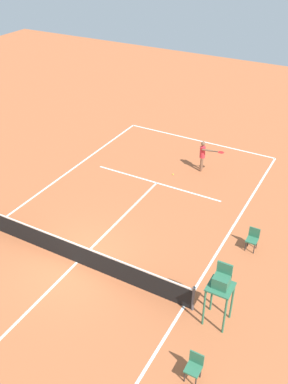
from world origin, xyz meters
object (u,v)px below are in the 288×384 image
object	(u,v)px
umpire_chair	(221,286)
tennis_ball	(173,174)
courtside_chair_near	(194,366)
player_serving	(203,154)
courtside_chair_mid	(253,238)

from	to	relation	value
umpire_chair	tennis_ball	bearing A→B (deg)	-55.54
tennis_ball	umpire_chair	xyz separation A→B (m)	(-5.41, 7.88, 1.57)
tennis_ball	courtside_chair_near	world-z (taller)	courtside_chair_near
player_serving	tennis_ball	world-z (taller)	player_serving
umpire_chair	courtside_chair_near	size ratio (longest dim) A/B	2.54
tennis_ball	courtside_chair_near	bearing A→B (deg)	118.68
player_serving	courtside_chair_near	world-z (taller)	player_serving
player_serving	courtside_chair_near	size ratio (longest dim) A/B	1.78
player_serving	courtside_chair_mid	distance (m)	6.45
player_serving	courtside_chair_near	bearing A→B (deg)	10.91
courtside_chair_near	courtside_chair_mid	world-z (taller)	same
courtside_chair_mid	tennis_ball	bearing A→B (deg)	-35.02
umpire_chair	courtside_chair_near	bearing A→B (deg)	94.11
courtside_chair_near	courtside_chair_mid	bearing A→B (deg)	-87.81
player_serving	umpire_chair	distance (m)	10.01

